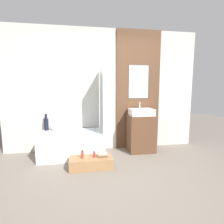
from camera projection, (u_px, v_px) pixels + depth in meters
name	position (u px, v px, depth m)	size (l,w,h in m)	color
ground_plane	(116.00, 186.00, 2.44)	(12.00, 12.00, 0.00)	slate
wall_tiled_back	(103.00, 91.00, 3.81)	(4.20, 0.06, 2.60)	beige
wall_wood_accent	(138.00, 90.00, 3.88)	(0.98, 0.04, 2.60)	brown
bathtub	(72.00, 144.00, 3.47)	(1.24, 0.67, 0.50)	white
glass_shower_screen	(101.00, 100.00, 3.45)	(0.01, 0.63, 1.24)	silver
wooden_step_bench	(91.00, 163.00, 2.99)	(0.73, 0.32, 0.18)	#997047
vanity_cabinet	(141.00, 133.00, 3.77)	(0.55, 0.46, 0.79)	brown
sink	(141.00, 112.00, 3.70)	(0.49, 0.39, 0.27)	white
vase_tall_dark	(46.00, 124.00, 3.57)	(0.08, 0.08, 0.34)	black
vase_round_light	(53.00, 127.00, 3.58)	(0.13, 0.13, 0.13)	silver
bottle_soap_primary	(82.00, 155.00, 2.95)	(0.04, 0.04, 0.14)	red
bottle_soap_secondary	(94.00, 155.00, 2.98)	(0.04, 0.04, 0.11)	red
towel_roll	(103.00, 154.00, 3.00)	(0.09, 0.09, 0.16)	gray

